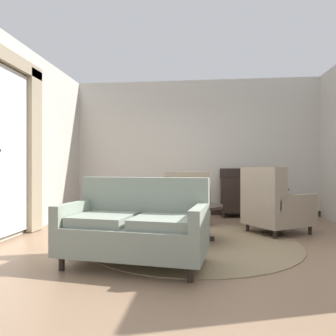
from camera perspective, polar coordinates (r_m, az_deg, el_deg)
name	(u,v)px	position (r m, az deg, el deg)	size (l,w,h in m)	color
ground	(191,248)	(4.13, 4.33, -14.54)	(8.15, 8.15, 0.00)	#896B51
wall_back	(195,147)	(6.93, 4.99, 3.82)	(5.60, 0.08, 3.01)	#BCB7AD
wall_left	(30,140)	(5.65, -24.22, 4.71)	(0.08, 4.07, 3.01)	#BCB7AD
baseboard_back	(195,212)	(6.92, 4.98, -8.15)	(5.44, 0.03, 0.12)	black
area_rug	(192,242)	(4.42, 4.44, -13.50)	(2.93, 2.93, 0.01)	#847051
window_with_curtains	(1,139)	(4.83, -28.64, 4.77)	(0.12, 1.96, 2.70)	silver
coffee_table	(189,211)	(4.36, 3.87, -7.90)	(0.95, 0.95, 0.53)	black
porcelain_vase	(192,195)	(4.32, 4.57, -4.96)	(0.18, 0.18, 0.31)	beige
settee	(136,227)	(3.38, -6.03, -10.85)	(1.61, 1.00, 0.93)	gray
armchair_beside_settee	(188,201)	(5.71, 3.79, -6.19)	(0.85, 0.83, 0.98)	gray
armchair_foreground_right	(274,206)	(5.16, 19.07, -6.71)	(1.17, 1.12, 1.05)	gray
side_table	(272,207)	(5.04, 18.69, -6.85)	(0.50, 0.50, 0.73)	black
sideboard	(242,195)	(6.70, 13.52, -4.87)	(0.89, 0.35, 1.03)	black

